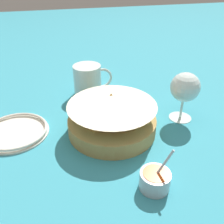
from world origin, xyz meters
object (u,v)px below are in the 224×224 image
(side_plate, at_px, (15,131))
(wine_glass, at_px, (185,89))
(food_basket, at_px, (112,120))
(sauce_cup, at_px, (155,179))
(beer_mug, at_px, (88,81))

(side_plate, bearing_deg, wine_glass, -4.70)
(food_basket, bearing_deg, wine_glass, 3.58)
(food_basket, relative_size, wine_glass, 1.66)
(food_basket, bearing_deg, sauce_cup, -80.32)
(food_basket, height_order, side_plate, food_basket)
(wine_glass, distance_m, side_plate, 0.48)
(sauce_cup, height_order, side_plate, sauce_cup)
(sauce_cup, xyz_separation_m, beer_mug, (-0.06, 0.45, 0.03))
(sauce_cup, relative_size, wine_glass, 0.66)
(beer_mug, relative_size, side_plate, 0.75)
(food_basket, xyz_separation_m, beer_mug, (-0.02, 0.24, 0.01))
(wine_glass, xyz_separation_m, side_plate, (-0.47, 0.04, -0.09))
(beer_mug, bearing_deg, wine_glass, -42.70)
(wine_glass, bearing_deg, sauce_cup, -127.94)
(sauce_cup, bearing_deg, side_plate, 137.71)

